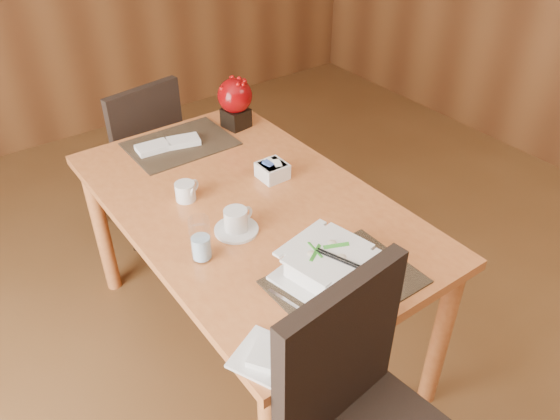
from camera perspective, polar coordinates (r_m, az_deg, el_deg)
dining_table at (r=2.13m, az=-3.24°, el=-1.23°), size 0.90×1.50×0.75m
placemat_near at (r=1.74m, az=6.79°, el=-7.44°), size 0.45×0.33×0.01m
placemat_far at (r=2.49m, az=-10.36°, el=6.82°), size 0.45×0.33×0.01m
soup_setting at (r=1.71m, az=4.99°, el=-5.81°), size 0.32×0.32×0.11m
coffee_cup at (r=1.91m, az=-4.63°, el=-1.28°), size 0.16×0.16×0.09m
water_glass at (r=1.78m, az=-8.31°, el=-3.04°), size 0.08×0.08×0.16m
creamer_jug at (r=2.10m, az=-9.87°, el=1.91°), size 0.12×0.12×0.07m
sugar_caddy at (r=2.20m, az=-0.80°, el=4.13°), size 0.11×0.11×0.06m
berry_decor at (r=2.56m, az=-4.72°, el=11.38°), size 0.16×0.16×0.24m
napkins_far at (r=2.47m, az=-11.37°, el=6.79°), size 0.29×0.15×0.02m
bread_plate at (r=1.52m, az=-1.49°, el=-15.09°), size 0.21×0.21×0.01m
far_chair at (r=2.97m, az=-14.44°, el=5.87°), size 0.48×0.48×0.90m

